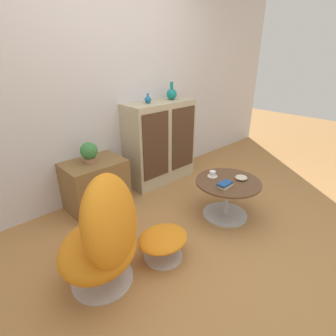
% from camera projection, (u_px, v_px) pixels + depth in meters
% --- Properties ---
extents(ground_plane, '(12.00, 12.00, 0.00)m').
position_uv_depth(ground_plane, '(213.00, 246.00, 2.36)').
color(ground_plane, '#A87542').
extents(wall_back, '(6.40, 0.06, 2.60)m').
position_uv_depth(wall_back, '(106.00, 82.00, 2.88)').
color(wall_back, silver).
rests_on(wall_back, ground_plane).
extents(sideboard, '(0.93, 0.40, 1.05)m').
position_uv_depth(sideboard, '(160.00, 142.00, 3.40)').
color(sideboard, tan).
rests_on(sideboard, ground_plane).
extents(tv_console, '(0.63, 0.46, 0.54)m').
position_uv_depth(tv_console, '(96.00, 184.00, 2.88)').
color(tv_console, brown).
rests_on(tv_console, ground_plane).
extents(egg_chair, '(0.87, 0.86, 0.91)m').
position_uv_depth(egg_chair, '(105.00, 235.00, 1.83)').
color(egg_chair, '#B7B7BC').
rests_on(egg_chair, ground_plane).
extents(ottoman, '(0.44, 0.37, 0.23)m').
position_uv_depth(ottoman, '(163.00, 241.00, 2.17)').
color(ottoman, '#B7B7BC').
rests_on(ottoman, ground_plane).
extents(coffee_table, '(0.66, 0.66, 0.41)m').
position_uv_depth(coffee_table, '(227.00, 194.00, 2.71)').
color(coffee_table, '#B7B7BC').
rests_on(coffee_table, ground_plane).
extents(vase_leftmost, '(0.08, 0.08, 0.11)m').
position_uv_depth(vase_leftmost, '(148.00, 100.00, 3.07)').
color(vase_leftmost, '#196699').
rests_on(vase_leftmost, sideboard).
extents(vase_inner_left, '(0.13, 0.13, 0.21)m').
position_uv_depth(vase_inner_left, '(172.00, 94.00, 3.30)').
color(vase_inner_left, '#147A75').
rests_on(vase_inner_left, sideboard).
extents(potted_plant, '(0.18, 0.18, 0.22)m').
position_uv_depth(potted_plant, '(89.00, 152.00, 2.70)').
color(potted_plant, '#996B4C').
rests_on(potted_plant, tv_console).
extents(teacup, '(0.11, 0.11, 0.06)m').
position_uv_depth(teacup, '(212.00, 174.00, 2.74)').
color(teacup, white).
rests_on(teacup, coffee_table).
extents(book_stack, '(0.16, 0.10, 0.05)m').
position_uv_depth(book_stack, '(225.00, 185.00, 2.53)').
color(book_stack, beige).
rests_on(book_stack, coffee_table).
extents(bowl, '(0.13, 0.13, 0.04)m').
position_uv_depth(bowl, '(241.00, 178.00, 2.68)').
color(bowl, beige).
rests_on(bowl, coffee_table).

